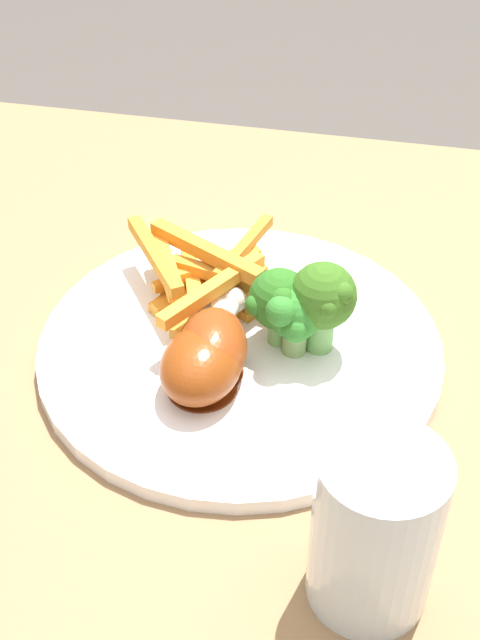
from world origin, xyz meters
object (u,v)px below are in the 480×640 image
Objects in this scene: dining_table at (310,498)px; broccoli_floret_middle at (282,298)px; carrot_fries_pile at (206,277)px; water_glass at (375,530)px; dinner_plate at (240,347)px; chicken_drumstick_far at (203,361)px; broccoli_floret_back at (294,314)px; broccoli_floret_front at (322,298)px; chicken_drumstick_near at (213,345)px.

broccoli_floret_middle is (0.03, -0.03, 0.17)m from dining_table.
water_glass is at bearing 123.44° from carrot_fries_pile.
water_glass is (-0.08, 0.19, 0.00)m from broccoli_floret_middle.
water_glass reaches higher than carrot_fries_pile.
carrot_fries_pile is at bearing -56.56° from water_glass.
chicken_drumstick_far is (0.01, 0.05, 0.03)m from dinner_plate.
chicken_drumstick_far is (0.05, 0.04, -0.01)m from broccoli_floret_back.
carrot_fries_pile is at bearing -22.55° from broccoli_floret_front.
broccoli_floret_front is 0.10m from carrot_fries_pile.
broccoli_floret_front is at bearing -73.80° from water_glass.
chicken_drumstick_near is 1.13× the size of water_glass.
broccoli_floret_middle reaches higher than chicken_drumstick_near.
dinner_plate is 0.06m from carrot_fries_pile.
chicken_drumstick_near is (0.07, 0.01, 0.16)m from dining_table.
carrot_fries_pile is at bearing -34.55° from dining_table.
broccoli_floret_back is 0.09m from carrot_fries_pile.
water_glass is (-0.15, 0.22, 0.02)m from carrot_fries_pile.
dining_table is 0.17m from broccoli_floret_back.
dinner_plate is 0.06m from chicken_drumstick_far.
broccoli_floret_middle is at bearing -42.31° from dining_table.
broccoli_floret_front is at bearing -174.26° from dinner_plate.
dinner_plate is at bearing 14.69° from broccoli_floret_middle.
chicken_drumstick_near is (0.04, 0.04, -0.02)m from broccoli_floret_middle.
broccoli_floret_middle is 0.40× the size of carrot_fries_pile.
chicken_drumstick_far is (0.04, 0.06, -0.02)m from broccoli_floret_middle.
broccoli_floret_front reaches higher than carrot_fries_pile.
broccoli_floret_middle reaches higher than chicken_drumstick_far.
carrot_fries_pile is 1.27× the size of chicken_drumstick_far.
carrot_fries_pile is at bearing -32.77° from broccoli_floret_back.
dinner_plate is at bearing -58.15° from water_glass.
broccoli_floret_front is 0.58× the size of chicken_drumstick_far.
broccoli_floret_front is 0.67× the size of water_glass.
water_glass reaches higher than broccoli_floret_middle.
carrot_fries_pile is at bearing -50.76° from dinner_plate.
chicken_drumstick_far is at bearing 102.96° from carrot_fries_pile.
chicken_drumstick_far is at bearing 39.48° from broccoli_floret_back.
chicken_drumstick_near is at bearing -100.84° from chicken_drumstick_far.
carrot_fries_pile is (0.09, -0.04, -0.03)m from broccoli_floret_front.
chicken_drumstick_near is (-0.02, 0.08, 0.00)m from carrot_fries_pile.
chicken_drumstick_far is (0.08, 0.03, 0.16)m from dining_table.
chicken_drumstick_near is (0.07, 0.04, -0.02)m from broccoli_floret_front.
broccoli_floret_front is 0.03m from broccoli_floret_middle.
broccoli_floret_front reaches higher than dining_table.
dining_table is 0.20m from carrot_fries_pile.
broccoli_floret_middle is at bearing -47.05° from broccoli_floret_back.
water_glass is at bearing 121.85° from dinner_plate.
chicken_drumstick_near is 0.19m from water_glass.
broccoli_floret_middle is 1.08× the size of broccoli_floret_back.
broccoli_floret_back is at bearing 28.74° from broccoli_floret_front.
broccoli_floret_back is 0.19m from water_glass.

